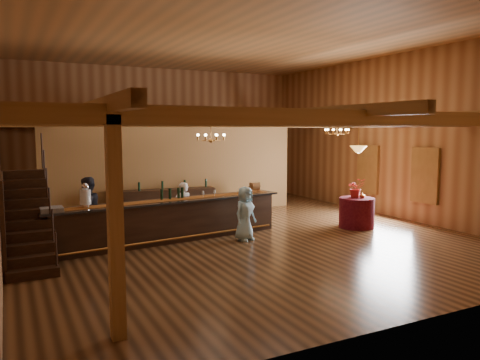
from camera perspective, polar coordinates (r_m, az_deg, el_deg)
name	(u,v)px	position (r m, az deg, el deg)	size (l,w,h in m)	color
floor	(233,232)	(13.72, -0.85, -6.41)	(14.00, 14.00, 0.00)	brown
ceiling	(233,39)	(13.62, -0.88, 16.80)	(14.00, 14.00, 0.00)	#A86B37
wall_back	(160,135)	(19.93, -9.71, 5.41)	(12.00, 0.10, 5.50)	#A37143
wall_front	(433,146)	(7.72, 22.46, 3.90)	(12.00, 0.10, 5.50)	#A37143
wall_right	(390,136)	(16.89, 17.86, 5.08)	(0.10, 14.00, 5.50)	#A37143
beam_grid	(225,121)	(13.85, -1.79, 7.21)	(11.90, 13.90, 0.39)	olive
support_posts	(241,180)	(13.02, 0.10, 0.05)	(9.20, 10.20, 3.20)	olive
partition_wall	(177,171)	(16.51, -7.73, 1.12)	(9.00, 0.18, 3.10)	brown
window_right_front	(425,175)	(15.82, 21.64, 0.52)	(0.12, 1.05, 1.75)	white
window_right_back	(368,169)	(17.64, 15.34, 1.29)	(0.12, 1.05, 1.75)	white
staircase	(28,219)	(11.49, -24.42, -4.36)	(1.00, 2.80, 2.00)	#311D10
backroom_boxes	(165,192)	(18.57, -9.09, -1.51)	(4.10, 0.60, 1.10)	#311D10
tasting_bar	(170,220)	(12.73, -8.47, -4.88)	(6.73, 1.70, 1.13)	#311D10
beverage_dispenser	(85,196)	(11.87, -18.34, -1.85)	(0.26, 0.26, 0.60)	silver
glass_rack_tray	(52,209)	(11.61, -21.99, -3.34)	(0.50, 0.50, 0.10)	gray
raffle_drum	(255,187)	(13.97, 1.81, -0.82)	(0.34, 0.24, 0.30)	olive
bar_bottle_0	(162,195)	(12.65, -9.53, -1.76)	(0.07, 0.07, 0.30)	black
bar_bottle_1	(170,194)	(12.75, -8.54, -1.68)	(0.07, 0.07, 0.30)	black
bar_bottle_2	(179,193)	(12.86, -7.51, -1.59)	(0.07, 0.07, 0.30)	black
bar_bottle_3	(182,193)	(12.92, -7.05, -1.55)	(0.07, 0.07, 0.30)	black
backbar_shelf	(163,204)	(15.90, -9.40, -2.91)	(3.55, 0.55, 1.00)	#311D10
round_table	(357,213)	(14.76, 14.03, -3.88)	(1.06, 1.06, 0.92)	#5A1219
chandelier_left	(211,137)	(12.75, -3.55, 5.26)	(0.80, 0.80, 0.57)	#B17431
chandelier_right	(337,131)	(16.25, 11.73, 5.83)	(0.80, 0.80, 0.43)	#B17431
pendant_lamp	(358,149)	(14.55, 14.23, 3.68)	(0.52, 0.52, 0.90)	#B17431
bartender	(183,208)	(13.46, -6.99, -3.44)	(0.55, 0.36, 1.50)	white
staff_second	(87,210)	(12.95, -18.12, -3.52)	(0.85, 0.66, 1.75)	#22242E
guest	(245,214)	(12.63, 0.62, -4.11)	(0.72, 0.47, 1.47)	#A1D9ED
floor_plant	(252,197)	(16.71, 1.43, -2.15)	(0.63, 0.50, 1.14)	#184818
table_flowers	(356,188)	(14.72, 13.94, -0.94)	(0.53, 0.46, 0.59)	#AD201C
table_vase	(362,194)	(14.64, 14.67, -1.62)	(0.14, 0.14, 0.27)	#B17431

